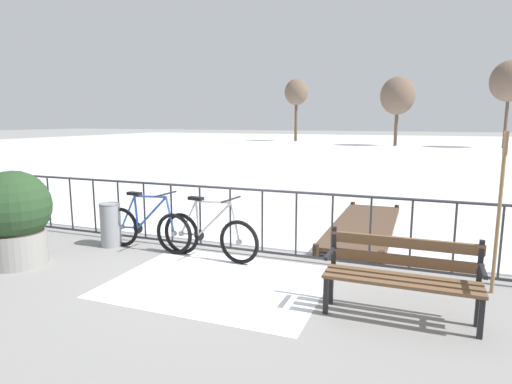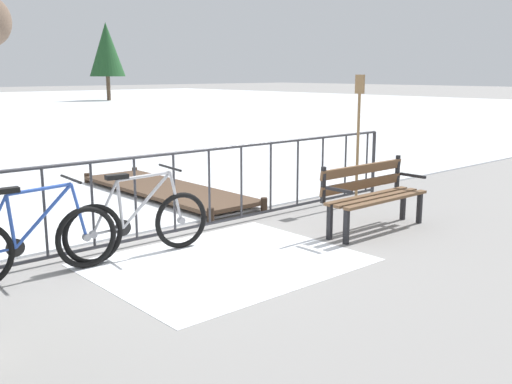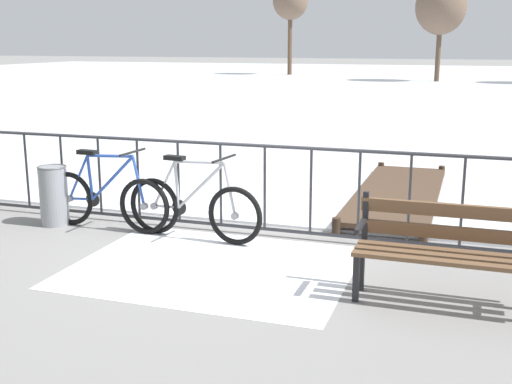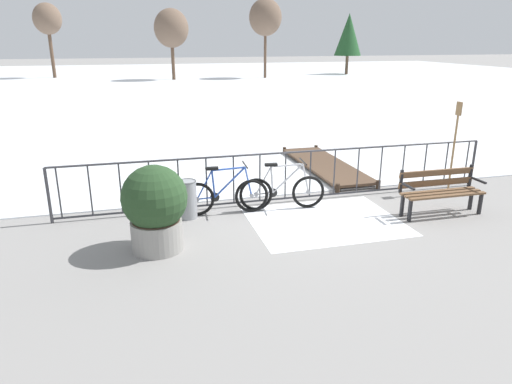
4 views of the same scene
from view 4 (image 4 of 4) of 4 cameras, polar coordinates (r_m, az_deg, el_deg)
name	(u,v)px [view 4 (image 4 of 4)]	position (r m, az deg, el deg)	size (l,w,h in m)	color
ground_plane	(285,202)	(9.65, 3.56, -1.23)	(160.00, 160.00, 0.00)	gray
frozen_pond	(169,83)	(37.27, -10.64, 13.06)	(80.00, 56.00, 0.03)	white
snow_patch	(325,221)	(8.73, 8.44, -3.52)	(2.73, 2.18, 0.01)	white
railing_fence	(285,176)	(9.48, 3.63, 1.96)	(9.06, 0.06, 1.07)	#38383D
bicycle_near_railing	(282,191)	(9.13, 3.23, 0.08)	(1.71, 0.52, 0.97)	black
bicycle_second	(224,196)	(8.89, -3.89, -0.45)	(1.71, 0.52, 0.97)	black
park_bench	(440,188)	(9.51, 21.68, 0.43)	(1.60, 0.49, 0.89)	brown
planter_with_shrub	(155,207)	(7.42, -12.29, -1.75)	(1.03, 1.03, 1.39)	gray
trash_bin	(188,199)	(8.77, -8.38, -0.86)	(0.35, 0.35, 0.73)	gray
oar_upright	(455,142)	(10.80, 23.20, 5.70)	(0.04, 0.16, 1.98)	#937047
wooden_dock	(325,165)	(12.18, 8.49, 3.34)	(1.10, 3.84, 0.20)	#4C3828
tree_far_west	(349,35)	(46.47, 11.30, 18.41)	(2.51, 2.51, 5.49)	brown
tree_west_mid	(171,28)	(39.82, -10.37, 19.16)	(2.74, 2.74, 5.55)	brown
tree_centre	(265,18)	(41.20, 1.16, 20.63)	(2.72, 2.72, 6.43)	brown
tree_east_mid	(47,20)	(44.79, -24.25, 18.75)	(2.31, 2.31, 6.09)	brown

